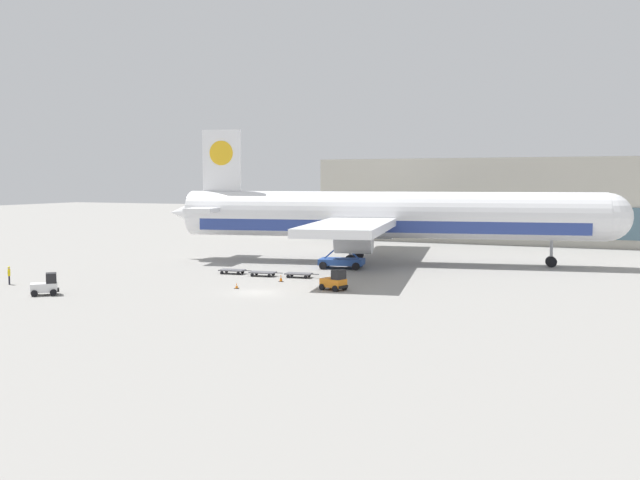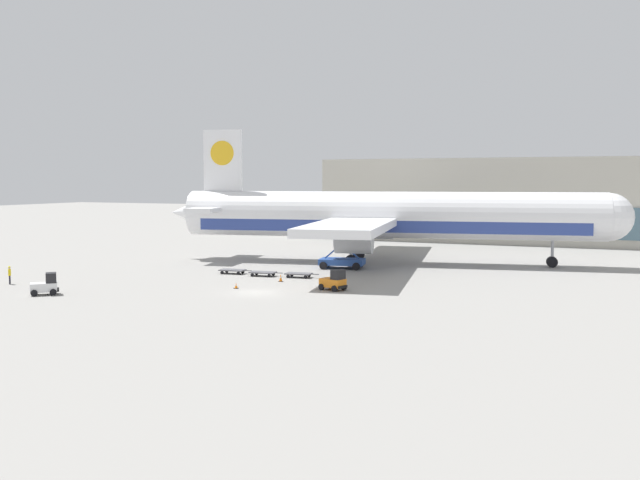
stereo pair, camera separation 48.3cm
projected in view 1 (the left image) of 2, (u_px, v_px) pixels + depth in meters
ground_plane at (257, 293)px, 66.40m from camera, size 400.00×400.00×0.00m
terminal_building at (594, 201)px, 116.77m from camera, size 90.00×18.20×14.00m
airplane_main at (381, 217)px, 89.41m from camera, size 57.58×48.65×17.00m
scissor_lift_loader at (342, 251)px, 84.27m from camera, size 5.67×4.20×5.36m
baggage_tug_foreground at (46, 285)px, 64.92m from camera, size 2.76×2.71×2.00m
baggage_tug_mid at (335, 281)px, 67.68m from camera, size 2.74×2.22×2.00m
baggage_dolly_lead at (232, 270)px, 79.48m from camera, size 3.77×1.82×0.48m
baggage_dolly_second at (263, 273)px, 77.54m from camera, size 3.77×1.82×0.48m
baggage_dolly_third at (299, 274)px, 76.48m from camera, size 3.77×1.82×0.48m
ground_crew_near at (9, 274)px, 71.34m from camera, size 0.40×0.46×1.84m
traffic_cone_near at (237, 286)px, 68.76m from camera, size 0.40×0.40×0.55m
traffic_cone_far at (281, 278)px, 73.44m from camera, size 0.40×0.40×0.77m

